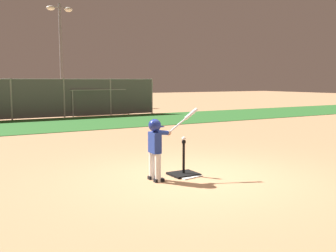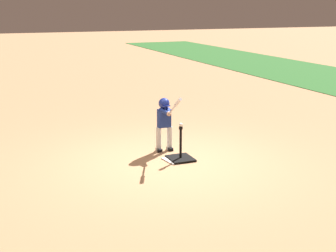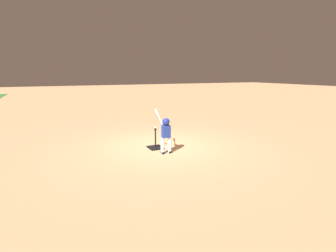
{
  "view_description": "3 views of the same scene",
  "coord_description": "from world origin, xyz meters",
  "views": [
    {
      "loc": [
        -4.07,
        -5.85,
        1.79
      ],
      "look_at": [
        -0.35,
        0.51,
        0.93
      ],
      "focal_mm": 42.0,
      "sensor_mm": 36.0,
      "label": 1
    },
    {
      "loc": [
        7.87,
        -3.18,
        2.95
      ],
      "look_at": [
        -0.31,
        0.12,
        0.65
      ],
      "focal_mm": 50.0,
      "sensor_mm": 36.0,
      "label": 2
    },
    {
      "loc": [
        -7.9,
        3.43,
        2.46
      ],
      "look_at": [
        -0.44,
        0.0,
        0.78
      ],
      "focal_mm": 28.0,
      "sensor_mm": 36.0,
      "label": 3
    }
  ],
  "objects": [
    {
      "name": "baseball",
      "position": [
        -0.12,
        0.31,
        0.7
      ],
      "size": [
        0.07,
        0.07,
        0.07
      ],
      "primitive_type": "sphere",
      "color": "white",
      "rests_on": "batting_tee"
    },
    {
      "name": "batting_tee",
      "position": [
        -0.12,
        0.31,
        0.07
      ],
      "size": [
        0.51,
        0.46,
        0.67
      ],
      "color": "black",
      "rests_on": "ground_plane"
    },
    {
      "name": "ground_plane",
      "position": [
        0.0,
        0.0,
        0.0
      ],
      "size": [
        90.0,
        90.0,
        0.0
      ],
      "primitive_type": "plane",
      "color": "#AD7F56"
    },
    {
      "name": "batter_child",
      "position": [
        -0.75,
        0.23,
        0.71
      ],
      "size": [
        1.01,
        0.35,
        1.28
      ],
      "color": "silver",
      "rests_on": "ground_plane"
    },
    {
      "name": "home_plate",
      "position": [
        -0.12,
        0.22,
        0.01
      ],
      "size": [
        0.5,
        0.5,
        0.02
      ],
      "primitive_type": "cube",
      "rotation": [
        0.0,
        0.0,
        0.16
      ],
      "color": "white",
      "rests_on": "ground_plane"
    }
  ]
}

